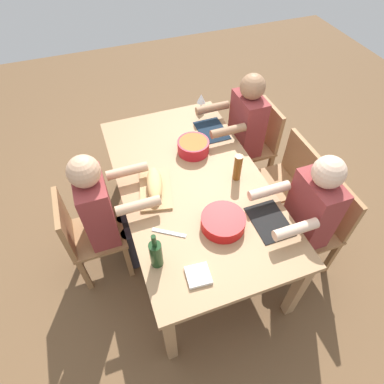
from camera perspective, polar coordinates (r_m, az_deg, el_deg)
The scene contains 20 objects.
ground_plane at distance 3.02m, azimuth 0.00°, elevation -7.88°, with size 8.00×8.00×0.00m, color brown.
dining_table at distance 2.49m, azimuth 0.00°, elevation 0.55°, with size 1.87×1.05×0.74m.
chair_far_right at distance 2.69m, azimuth 21.27°, elevation -5.21°, with size 0.40×0.40×0.85m.
diner_far_right at distance 2.44m, azimuth 19.21°, elevation -3.53°, with size 0.41×0.53×1.20m.
chair_far_left at distance 3.23m, azimuth 11.25°, elevation 8.63°, with size 0.40×0.40×0.85m.
diner_far_left at distance 3.02m, azimuth 8.74°, elevation 11.05°, with size 0.41×0.53×1.20m.
chair_near_center at distance 2.58m, azimuth -18.13°, elevation -6.95°, with size 0.40×0.40×0.85m.
diner_near_center at distance 2.40m, azimuth -15.10°, elevation -2.97°, with size 0.41×0.53×1.20m.
chair_far_center at distance 2.93m, azimuth 15.82°, elevation 2.35°, with size 0.40×0.40×0.85m.
serving_bowl_pasta at distance 2.16m, azimuth 5.44°, elevation -5.08°, with size 0.29×0.29×0.09m.
serving_bowl_fruit at distance 2.64m, azimuth 0.22°, elevation 8.01°, with size 0.25×0.25×0.10m.
cutting_board at distance 2.39m, azimuth -6.43°, elevation 0.52°, with size 0.40×0.22×0.02m, color tan.
bread_loaf at distance 2.35m, azimuth -6.54°, elevation 1.41°, with size 0.32×0.11×0.09m, color tan.
wine_bottle at distance 1.96m, azimuth -6.28°, elevation -10.61°, with size 0.08×0.08×0.29m.
beer_bottle at distance 2.41m, azimuth 7.94°, elevation 4.24°, with size 0.06×0.06×0.22m, color brown.
wine_glass at distance 3.06m, azimuth 1.61°, elevation 15.84°, with size 0.08×0.08×0.17m.
placemat_far_right at distance 2.26m, azimuth 13.32°, elevation -4.97°, with size 0.32×0.23×0.01m, color black.
placemat_far_left at distance 2.89m, azimuth 3.45°, elevation 10.65°, with size 0.32×0.23×0.01m, color #142333.
carving_knife at distance 2.15m, azimuth -4.01°, elevation -7.07°, with size 0.23×0.02×0.01m, color silver.
napkin_stack at distance 1.99m, azimuth 1.09°, elevation -14.28°, with size 0.14×0.14×0.02m, color white.
Camera 1 is at (1.56, -0.56, 2.52)m, focal length 30.67 mm.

